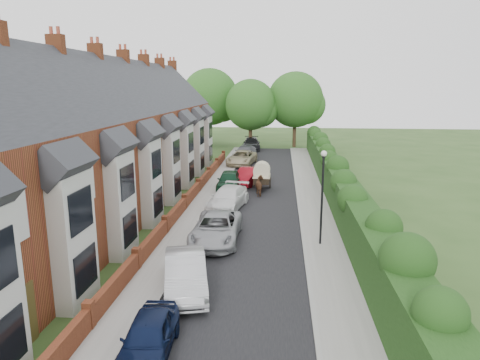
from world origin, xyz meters
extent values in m
plane|color=#2D4C1E|center=(0.00, 0.00, 0.00)|extent=(140.00, 140.00, 0.00)
cube|color=black|center=(-0.50, 11.00, 0.01)|extent=(6.00, 58.00, 0.02)
cube|color=gray|center=(3.60, 11.00, 0.06)|extent=(2.20, 58.00, 0.12)
cube|color=gray|center=(-4.35, 11.00, 0.06)|extent=(1.70, 58.00, 0.12)
cube|color=gray|center=(2.55, 11.00, 0.07)|extent=(0.18, 58.00, 0.13)
cube|color=gray|center=(-3.55, 11.00, 0.07)|extent=(0.18, 58.00, 0.13)
cube|color=#153310|center=(5.40, 11.00, 1.25)|extent=(1.50, 58.00, 2.50)
cube|color=brown|center=(-11.00, 10.00, 3.25)|extent=(8.00, 40.00, 6.50)
cube|color=#25272C|center=(-11.00, 10.00, 6.50)|extent=(8.00, 40.20, 8.00)
cube|color=black|center=(-6.28, -8.10, 1.40)|extent=(0.06, 1.80, 1.60)
cube|color=#3F2D2D|center=(-6.96, -6.00, 1.05)|extent=(0.08, 0.90, 2.10)
cube|color=silver|center=(-6.95, -6.10, 4.40)|extent=(0.12, 1.20, 1.60)
cube|color=silver|center=(-6.65, -3.10, 2.60)|extent=(0.70, 2.40, 5.20)
cube|color=black|center=(-6.28, -3.10, 1.40)|extent=(0.06, 1.80, 1.60)
cube|color=black|center=(-6.28, -3.10, 3.80)|extent=(0.06, 1.80, 1.60)
cube|color=#25272C|center=(-6.80, -3.10, 5.60)|extent=(1.70, 2.60, 1.70)
cube|color=#3F2D2D|center=(-6.96, -1.00, 1.05)|extent=(0.08, 0.90, 2.10)
cube|color=silver|center=(-6.95, -1.10, 4.40)|extent=(0.12, 1.20, 1.60)
cube|color=silver|center=(-6.65, 1.90, 2.60)|extent=(0.70, 2.40, 5.20)
cube|color=black|center=(-6.28, 1.90, 1.40)|extent=(0.06, 1.80, 1.60)
cube|color=black|center=(-6.28, 1.90, 3.80)|extent=(0.06, 1.80, 1.60)
cube|color=#25272C|center=(-6.80, 1.90, 5.60)|extent=(1.70, 2.60, 1.70)
cube|color=#3F2D2D|center=(-6.96, 4.00, 1.05)|extent=(0.08, 0.90, 2.10)
cube|color=silver|center=(-6.95, 3.90, 4.40)|extent=(0.12, 1.20, 1.60)
cube|color=silver|center=(-6.65, 6.90, 2.60)|extent=(0.70, 2.40, 5.20)
cube|color=black|center=(-6.28, 6.90, 1.40)|extent=(0.06, 1.80, 1.60)
cube|color=black|center=(-6.28, 6.90, 3.80)|extent=(0.06, 1.80, 1.60)
cube|color=#25272C|center=(-6.80, 6.90, 5.60)|extent=(1.70, 2.60, 1.70)
cube|color=#3F2D2D|center=(-6.96, 9.00, 1.05)|extent=(0.08, 0.90, 2.10)
cube|color=silver|center=(-6.95, 8.90, 4.40)|extent=(0.12, 1.20, 1.60)
cube|color=silver|center=(-6.65, 11.90, 2.60)|extent=(0.70, 2.40, 5.20)
cube|color=black|center=(-6.28, 11.90, 1.40)|extent=(0.06, 1.80, 1.60)
cube|color=black|center=(-6.28, 11.90, 3.80)|extent=(0.06, 1.80, 1.60)
cube|color=#25272C|center=(-6.80, 11.90, 5.60)|extent=(1.70, 2.60, 1.70)
cube|color=#3F2D2D|center=(-6.96, 14.00, 1.05)|extent=(0.08, 0.90, 2.10)
cube|color=silver|center=(-6.95, 13.90, 4.40)|extent=(0.12, 1.20, 1.60)
cube|color=silver|center=(-6.65, 16.90, 2.60)|extent=(0.70, 2.40, 5.20)
cube|color=black|center=(-6.28, 16.90, 1.40)|extent=(0.06, 1.80, 1.60)
cube|color=black|center=(-6.28, 16.90, 3.80)|extent=(0.06, 1.80, 1.60)
cube|color=#25272C|center=(-6.80, 16.90, 5.60)|extent=(1.70, 2.60, 1.70)
cube|color=#3F2D2D|center=(-6.96, 19.00, 1.05)|extent=(0.08, 0.90, 2.10)
cube|color=silver|center=(-6.95, 18.90, 4.40)|extent=(0.12, 1.20, 1.60)
cube|color=silver|center=(-6.65, 21.90, 2.60)|extent=(0.70, 2.40, 5.20)
cube|color=black|center=(-6.28, 21.90, 1.40)|extent=(0.06, 1.80, 1.60)
cube|color=black|center=(-6.28, 21.90, 3.80)|extent=(0.06, 1.80, 1.60)
cube|color=#25272C|center=(-6.80, 21.90, 5.60)|extent=(1.70, 2.60, 1.70)
cube|color=#3F2D2D|center=(-6.96, 24.00, 1.05)|extent=(0.08, 0.90, 2.10)
cube|color=silver|center=(-6.95, 23.90, 4.40)|extent=(0.12, 1.20, 1.60)
cube|color=silver|center=(-6.65, 26.90, 2.60)|extent=(0.70, 2.40, 5.20)
cube|color=black|center=(-6.28, 26.90, 1.40)|extent=(0.06, 1.80, 1.60)
cube|color=black|center=(-6.28, 26.90, 3.80)|extent=(0.06, 1.80, 1.60)
cube|color=#25272C|center=(-6.80, 26.90, 5.60)|extent=(1.70, 2.60, 1.70)
cube|color=#3F2D2D|center=(-6.96, 29.00, 1.05)|extent=(0.08, 0.90, 2.10)
cube|color=silver|center=(-6.95, 28.90, 4.40)|extent=(0.12, 1.20, 1.60)
cube|color=brown|center=(-11.00, 5.00, 10.30)|extent=(0.90, 0.50, 1.60)
cylinder|color=brown|center=(-11.20, 5.00, 11.25)|extent=(0.20, 0.20, 0.50)
cylinder|color=brown|center=(-10.80, 5.00, 11.25)|extent=(0.20, 0.20, 0.50)
cube|color=brown|center=(-11.00, 10.00, 10.30)|extent=(0.90, 0.50, 1.60)
cylinder|color=brown|center=(-11.20, 10.00, 11.25)|extent=(0.20, 0.20, 0.50)
cylinder|color=brown|center=(-10.80, 10.00, 11.25)|extent=(0.20, 0.20, 0.50)
cube|color=brown|center=(-11.00, 15.00, 10.30)|extent=(0.90, 0.50, 1.60)
cylinder|color=brown|center=(-11.20, 15.00, 11.25)|extent=(0.20, 0.20, 0.50)
cylinder|color=brown|center=(-10.80, 15.00, 11.25)|extent=(0.20, 0.20, 0.50)
cube|color=brown|center=(-11.00, 20.00, 10.30)|extent=(0.90, 0.50, 1.60)
cylinder|color=brown|center=(-11.20, 20.00, 11.25)|extent=(0.20, 0.20, 0.50)
cylinder|color=brown|center=(-10.80, 20.00, 11.25)|extent=(0.20, 0.20, 0.50)
cube|color=brown|center=(-11.00, 25.00, 10.30)|extent=(0.90, 0.50, 1.60)
cylinder|color=brown|center=(-11.20, 25.00, 11.25)|extent=(0.20, 0.20, 0.50)
cylinder|color=brown|center=(-10.80, 25.00, 11.25)|extent=(0.20, 0.20, 0.50)
cube|color=brown|center=(-11.00, 30.00, 10.30)|extent=(0.90, 0.50, 1.60)
cylinder|color=brown|center=(-11.20, 30.00, 11.25)|extent=(0.20, 0.20, 0.50)
cylinder|color=brown|center=(-10.80, 30.00, 11.25)|extent=(0.20, 0.20, 0.50)
cube|color=brown|center=(-5.35, -2.50, 0.45)|extent=(0.30, 4.70, 0.90)
cube|color=brown|center=(-5.35, 2.50, 0.45)|extent=(0.30, 4.70, 0.90)
cube|color=brown|center=(-5.35, 7.50, 0.45)|extent=(0.30, 4.70, 0.90)
cube|color=brown|center=(-5.35, 12.50, 0.45)|extent=(0.30, 4.70, 0.90)
cube|color=brown|center=(-5.35, 17.50, 0.45)|extent=(0.30, 4.70, 0.90)
cube|color=brown|center=(-5.35, 22.50, 0.45)|extent=(0.30, 4.70, 0.90)
cube|color=brown|center=(-5.35, 27.50, 0.45)|extent=(0.30, 4.70, 0.90)
cube|color=brown|center=(-5.35, -5.00, 0.55)|extent=(0.35, 0.35, 1.10)
cube|color=brown|center=(-5.35, 0.00, 0.55)|extent=(0.35, 0.35, 1.10)
cube|color=brown|center=(-5.35, 5.00, 0.55)|extent=(0.35, 0.35, 1.10)
cube|color=brown|center=(-5.35, 10.00, 0.55)|extent=(0.35, 0.35, 1.10)
cube|color=brown|center=(-5.35, 15.00, 0.55)|extent=(0.35, 0.35, 1.10)
cube|color=brown|center=(-5.35, 20.00, 0.55)|extent=(0.35, 0.35, 1.10)
cube|color=brown|center=(-5.35, 25.00, 0.55)|extent=(0.35, 0.35, 1.10)
cube|color=brown|center=(-5.35, 30.00, 0.55)|extent=(0.35, 0.35, 1.10)
cylinder|color=black|center=(3.40, 4.00, 2.40)|extent=(0.12, 0.12, 4.80)
cylinder|color=black|center=(3.40, 4.00, 4.85)|extent=(0.20, 0.20, 0.10)
sphere|color=silver|center=(3.40, 4.00, 5.00)|extent=(0.32, 0.32, 0.32)
cylinder|color=#332316|center=(-3.00, 40.00, 2.38)|extent=(0.50, 0.50, 4.75)
sphere|color=#20531B|center=(-3.00, 40.00, 5.89)|extent=(6.80, 6.80, 6.80)
sphere|color=#20531B|center=(-1.64, 40.30, 5.23)|extent=(4.76, 4.76, 4.76)
cylinder|color=#332316|center=(3.00, 42.00, 2.62)|extent=(0.50, 0.50, 5.25)
sphere|color=#20531B|center=(3.00, 42.00, 6.51)|extent=(7.60, 7.60, 7.60)
sphere|color=#20531B|center=(4.52, 42.30, 5.78)|extent=(5.32, 5.32, 5.32)
cylinder|color=#332316|center=(-9.00, 43.00, 2.75)|extent=(0.50, 0.50, 5.50)
sphere|color=#20531B|center=(-9.00, 43.00, 6.82)|extent=(8.00, 8.00, 8.00)
sphere|color=#20531B|center=(-7.40, 43.30, 6.05)|extent=(5.60, 5.60, 5.60)
imported|color=#0B1432|center=(-2.84, -6.20, 0.65)|extent=(1.76, 3.90, 1.30)
imported|color=#B6B6BB|center=(-2.64, -1.76, 0.78)|extent=(2.74, 4.99, 1.56)
imported|color=#9D9EA4|center=(-2.24, 4.12, 0.75)|extent=(2.53, 5.42, 1.50)
imported|color=white|center=(-2.41, 10.60, 0.74)|extent=(2.93, 5.38, 1.48)
imported|color=#0E311D|center=(-3.00, 16.20, 0.77)|extent=(1.85, 4.54, 1.54)
imported|color=maroon|center=(-1.61, 18.20, 0.72)|extent=(2.56, 4.62, 1.44)
imported|color=tan|center=(-3.00, 27.40, 0.76)|extent=(3.24, 5.79, 1.53)
imported|color=#4C4E53|center=(-3.00, 31.32, 0.75)|extent=(2.91, 5.46, 1.51)
imported|color=black|center=(-2.87, 38.18, 0.70)|extent=(1.94, 4.21, 1.40)
imported|color=#52311E|center=(-0.33, 14.47, 0.74)|extent=(1.16, 1.89, 1.49)
cube|color=black|center=(-0.33, 16.36, 0.89)|extent=(1.26, 2.10, 0.53)
cylinder|color=#BFB594|center=(-0.33, 16.36, 1.63)|extent=(1.37, 1.31, 1.37)
cube|color=#BFB594|center=(-0.33, 16.36, 1.16)|extent=(1.39, 2.15, 0.04)
cylinder|color=black|center=(-1.01, 16.99, 0.47)|extent=(0.08, 0.95, 0.95)
cylinder|color=black|center=(0.35, 16.99, 0.47)|extent=(0.08, 0.95, 0.95)
cylinder|color=black|center=(-0.70, 15.20, 0.95)|extent=(0.06, 1.89, 0.06)
cylinder|color=black|center=(0.04, 15.20, 0.95)|extent=(0.06, 1.89, 0.06)
imported|color=black|center=(-2.74, 38.74, 0.79)|extent=(2.62, 5.59, 1.58)
camera|label=1|loc=(1.21, -17.97, 8.41)|focal=32.00mm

